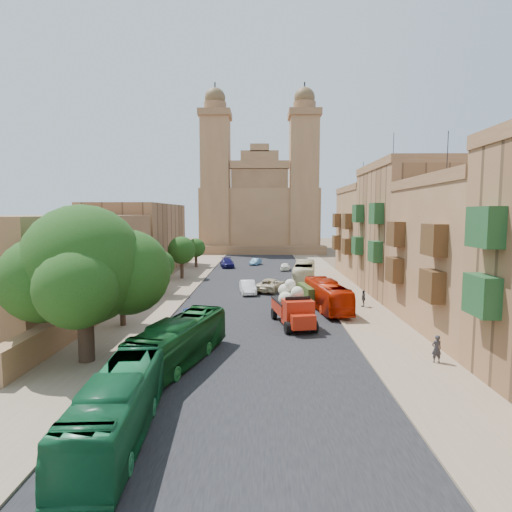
{
  "coord_description": "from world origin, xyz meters",
  "views": [
    {
      "loc": [
        0.77,
        -20.03,
        8.57
      ],
      "look_at": [
        0.0,
        26.0,
        4.0
      ],
      "focal_mm": 30.0,
      "sensor_mm": 36.0,
      "label": 1
    }
  ],
  "objects_px": {
    "ficus_tree": "(85,270)",
    "car_dkblue": "(227,263)",
    "car_blue_b": "(256,262)",
    "pedestrian_c": "(363,298)",
    "church": "(260,210)",
    "street_tree_c": "(182,250)",
    "street_tree_b": "(160,266)",
    "red_truck": "(293,306)",
    "bus_red_east": "(327,295)",
    "car_white_a": "(248,287)",
    "car_cream": "(271,285)",
    "bus_green_south": "(118,407)",
    "car_white_b": "(285,267)",
    "bus_green_north": "(180,341)",
    "olive_pickup": "(312,295)",
    "bus_cream_east": "(304,274)",
    "pedestrian_a": "(437,349)",
    "street_tree_d": "(196,248)",
    "street_tree_a": "(122,289)",
    "car_blue_a": "(189,316)"
  },
  "relations": [
    {
      "from": "ficus_tree",
      "to": "car_dkblue",
      "type": "xyz_separation_m",
      "value": [
        4.42,
        43.79,
        -4.67
      ]
    },
    {
      "from": "car_blue_b",
      "to": "pedestrian_c",
      "type": "xyz_separation_m",
      "value": [
        10.53,
        -32.34,
        0.23
      ]
    },
    {
      "from": "church",
      "to": "street_tree_c",
      "type": "relative_size",
      "value": 6.49
    },
    {
      "from": "street_tree_b",
      "to": "red_truck",
      "type": "xyz_separation_m",
      "value": [
        13.08,
        -11.81,
        -1.66
      ]
    },
    {
      "from": "street_tree_b",
      "to": "pedestrian_c",
      "type": "height_order",
      "value": "street_tree_b"
    },
    {
      "from": "bus_red_east",
      "to": "car_white_a",
      "type": "xyz_separation_m",
      "value": [
        -7.36,
        7.53,
        -0.58
      ]
    },
    {
      "from": "car_cream",
      "to": "pedestrian_c",
      "type": "height_order",
      "value": "pedestrian_c"
    },
    {
      "from": "red_truck",
      "to": "car_white_a",
      "type": "xyz_separation_m",
      "value": [
        -3.94,
        13.07,
        -0.82
      ]
    },
    {
      "from": "bus_green_south",
      "to": "car_white_b",
      "type": "distance_m",
      "value": 49.6
    },
    {
      "from": "bus_green_north",
      "to": "olive_pickup",
      "type": "bearing_deg",
      "value": 74.69
    },
    {
      "from": "bus_cream_east",
      "to": "pedestrian_a",
      "type": "xyz_separation_m",
      "value": [
        5.05,
        -26.75,
        -0.59
      ]
    },
    {
      "from": "red_truck",
      "to": "olive_pickup",
      "type": "relative_size",
      "value": 1.34
    },
    {
      "from": "car_cream",
      "to": "olive_pickup",
      "type": "bearing_deg",
      "value": 138.36
    },
    {
      "from": "church",
      "to": "street_tree_d",
      "type": "xyz_separation_m",
      "value": [
        -10.0,
        -30.61,
        -6.42
      ]
    },
    {
      "from": "church",
      "to": "car_white_a",
      "type": "height_order",
      "value": "church"
    },
    {
      "from": "car_cream",
      "to": "pedestrian_a",
      "type": "distance_m",
      "value": 24.41
    },
    {
      "from": "ficus_tree",
      "to": "car_white_a",
      "type": "relative_size",
      "value": 2.14
    },
    {
      "from": "bus_green_north",
      "to": "car_white_b",
      "type": "bearing_deg",
      "value": 93.42
    },
    {
      "from": "ficus_tree",
      "to": "bus_cream_east",
      "type": "distance_m",
      "value": 31.07
    },
    {
      "from": "street_tree_a",
      "to": "street_tree_c",
      "type": "bearing_deg",
      "value": 90.0
    },
    {
      "from": "bus_cream_east",
      "to": "bus_red_east",
      "type": "bearing_deg",
      "value": 100.75
    },
    {
      "from": "bus_green_north",
      "to": "pedestrian_c",
      "type": "height_order",
      "value": "bus_green_north"
    },
    {
      "from": "bus_green_south",
      "to": "car_white_a",
      "type": "relative_size",
      "value": 2.13
    },
    {
      "from": "bus_cream_east",
      "to": "pedestrian_c",
      "type": "relative_size",
      "value": 6.41
    },
    {
      "from": "pedestrian_a",
      "to": "car_white_a",
      "type": "bearing_deg",
      "value": -68.32
    },
    {
      "from": "street_tree_c",
      "to": "bus_red_east",
      "type": "height_order",
      "value": "street_tree_c"
    },
    {
      "from": "olive_pickup",
      "to": "bus_green_north",
      "type": "relative_size",
      "value": 0.49
    },
    {
      "from": "bus_green_north",
      "to": "street_tree_c",
      "type": "bearing_deg",
      "value": 115.29
    },
    {
      "from": "church",
      "to": "bus_red_east",
      "type": "xyz_separation_m",
      "value": [
        6.49,
        -60.87,
        -8.23
      ]
    },
    {
      "from": "bus_red_east",
      "to": "pedestrian_a",
      "type": "distance_m",
      "value": 14.31
    },
    {
      "from": "pedestrian_c",
      "to": "bus_cream_east",
      "type": "bearing_deg",
      "value": -141.1
    },
    {
      "from": "bus_green_north",
      "to": "car_blue_a",
      "type": "bearing_deg",
      "value": 111.09
    },
    {
      "from": "car_white_b",
      "to": "car_dkblue",
      "type": "bearing_deg",
      "value": -15.01
    },
    {
      "from": "ficus_tree",
      "to": "bus_green_south",
      "type": "distance_m",
      "value": 10.57
    },
    {
      "from": "car_blue_a",
      "to": "car_white_a",
      "type": "height_order",
      "value": "car_white_a"
    },
    {
      "from": "olive_pickup",
      "to": "bus_cream_east",
      "type": "distance_m",
      "value": 10.86
    },
    {
      "from": "street_tree_a",
      "to": "car_cream",
      "type": "bearing_deg",
      "value": 51.69
    },
    {
      "from": "street_tree_d",
      "to": "bus_green_north",
      "type": "distance_m",
      "value": 44.73
    },
    {
      "from": "bus_green_north",
      "to": "car_cream",
      "type": "relative_size",
      "value": 1.83
    },
    {
      "from": "bus_cream_east",
      "to": "car_dkblue",
      "type": "distance_m",
      "value": 20.07
    },
    {
      "from": "street_tree_a",
      "to": "street_tree_c",
      "type": "relative_size",
      "value": 0.76
    },
    {
      "from": "bus_cream_east",
      "to": "car_white_a",
      "type": "bearing_deg",
      "value": 47.64
    },
    {
      "from": "street_tree_a",
      "to": "bus_green_south",
      "type": "distance_m",
      "value": 17.42
    },
    {
      "from": "street_tree_a",
      "to": "car_cream",
      "type": "distance_m",
      "value": 18.88
    },
    {
      "from": "car_dkblue",
      "to": "car_white_b",
      "type": "height_order",
      "value": "car_dkblue"
    },
    {
      "from": "olive_pickup",
      "to": "car_blue_a",
      "type": "bearing_deg",
      "value": -145.14
    },
    {
      "from": "bus_green_north",
      "to": "car_white_b",
      "type": "relative_size",
      "value": 2.7
    },
    {
      "from": "street_tree_a",
      "to": "street_tree_c",
      "type": "height_order",
      "value": "street_tree_c"
    },
    {
      "from": "bus_green_south",
      "to": "car_dkblue",
      "type": "relative_size",
      "value": 1.85
    },
    {
      "from": "church",
      "to": "car_white_a",
      "type": "xyz_separation_m",
      "value": [
        -0.87,
        -53.35,
        -8.81
      ]
    }
  ]
}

